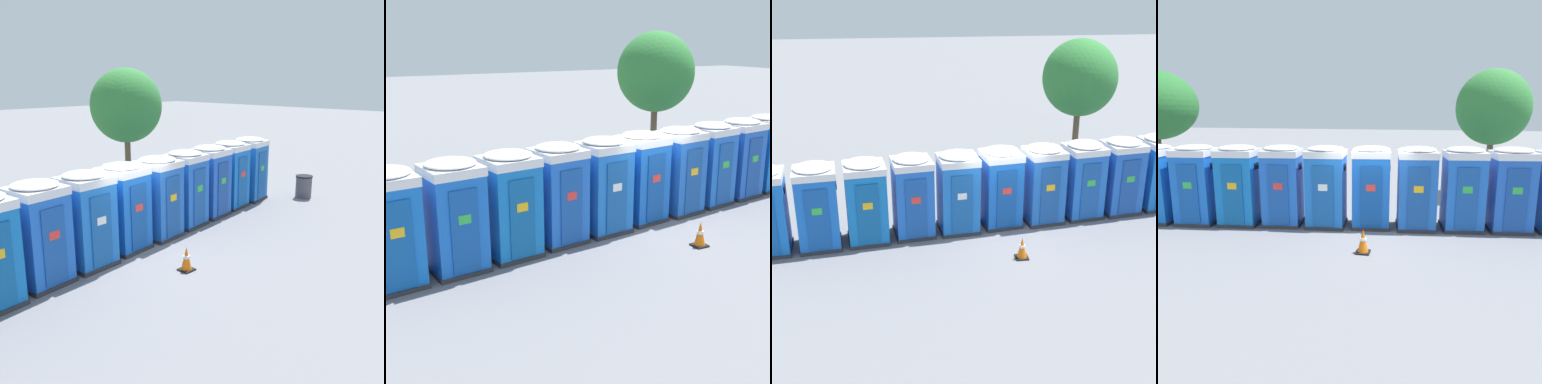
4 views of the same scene
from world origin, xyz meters
TOP-DOWN VIEW (x-y plane):
  - ground_plane at (0.00, 0.00)m, footprint 120.00×120.00m
  - portapotty_0 at (-6.95, -0.70)m, footprint 1.28×1.31m
  - portapotty_1 at (-5.56, -0.55)m, footprint 1.32×1.32m
  - portapotty_2 at (-4.18, -0.36)m, footprint 1.34×1.33m
  - portapotty_3 at (-2.80, -0.13)m, footprint 1.32×1.34m
  - portapotty_4 at (-1.41, -0.01)m, footprint 1.31×1.30m
  - portapotty_5 at (-0.03, 0.22)m, footprint 1.33×1.35m
  - portapotty_6 at (1.37, 0.31)m, footprint 1.32×1.34m
  - portapotty_7 at (2.75, 0.52)m, footprint 1.35×1.35m
  - portapotty_8 at (4.14, 0.69)m, footprint 1.36×1.35m
  - portapotty_9 at (5.52, 0.89)m, footprint 1.30×1.33m
  - street_tree_0 at (4.16, 5.36)m, footprint 2.95×2.95m
  - traffic_cone at (0.14, -2.11)m, footprint 0.36×0.36m

SIDE VIEW (x-z plane):
  - ground_plane at x=0.00m, z-range 0.00..0.00m
  - traffic_cone at x=0.14m, z-range -0.01..0.63m
  - portapotty_8 at x=4.14m, z-range 0.01..2.55m
  - portapotty_2 at x=-4.18m, z-range 0.01..2.55m
  - portapotty_4 at x=-1.41m, z-range 0.01..2.55m
  - portapotty_1 at x=-5.56m, z-range 0.01..2.55m
  - portapotty_7 at x=2.75m, z-range 0.01..2.55m
  - portapotty_3 at x=-2.80m, z-range 0.01..2.55m
  - portapotty_5 at x=-0.03m, z-range 0.01..2.55m
  - portapotty_6 at x=1.37m, z-range 0.01..2.55m
  - portapotty_0 at x=-6.95m, z-range 0.01..2.55m
  - portapotty_9 at x=5.52m, z-range 0.01..2.55m
  - street_tree_0 at x=4.16m, z-range 1.08..6.31m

